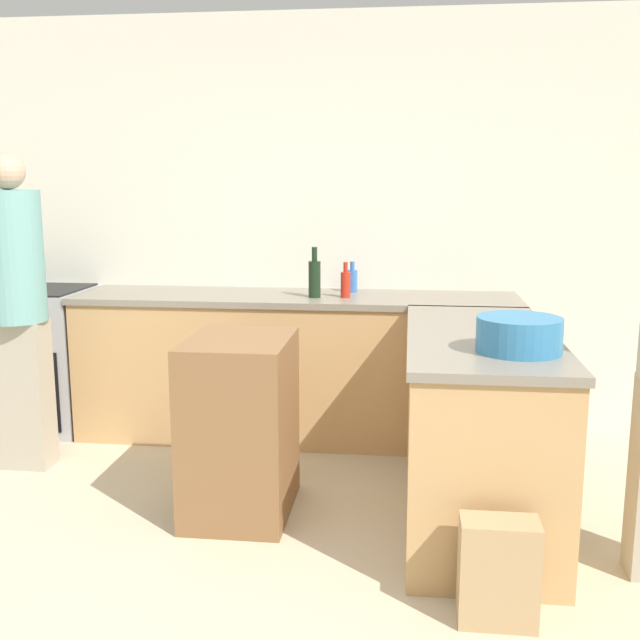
{
  "coord_description": "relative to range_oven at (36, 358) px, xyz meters",
  "views": [
    {
      "loc": [
        0.71,
        -2.54,
        1.64
      ],
      "look_at": [
        0.28,
        1.0,
        0.97
      ],
      "focal_mm": 42.0,
      "sensor_mm": 36.0,
      "label": 1
    }
  ],
  "objects": [
    {
      "name": "island_table",
      "position": [
        1.67,
        -1.16,
        -0.02
      ],
      "size": [
        0.5,
        0.64,
        0.89
      ],
      "color": "brown",
      "rests_on": "ground_plane"
    },
    {
      "name": "wine_bottle_dark",
      "position": [
        1.9,
        -0.08,
        0.58
      ],
      "size": [
        0.08,
        0.08,
        0.31
      ],
      "color": "black",
      "rests_on": "counter_back"
    },
    {
      "name": "hot_sauce_bottle",
      "position": [
        2.09,
        -0.07,
        0.55
      ],
      "size": [
        0.06,
        0.06,
        0.22
      ],
      "color": "red",
      "rests_on": "counter_back"
    },
    {
      "name": "wall_back",
      "position": [
        1.77,
        0.35,
        0.88
      ],
      "size": [
        8.0,
        0.06,
        2.7
      ],
      "color": "silver",
      "rests_on": "ground_plane"
    },
    {
      "name": "mixing_bowl",
      "position": [
        2.94,
        -1.47,
        0.53
      ],
      "size": [
        0.36,
        0.36,
        0.15
      ],
      "color": "teal",
      "rests_on": "counter_peninsula"
    },
    {
      "name": "counter_peninsula",
      "position": [
        2.82,
        -1.09,
        -0.0
      ],
      "size": [
        0.69,
        1.57,
        0.93
      ],
      "color": "tan",
      "rests_on": "ground_plane"
    },
    {
      "name": "range_oven",
      "position": [
        0.0,
        0.0,
        0.0
      ],
      "size": [
        0.73,
        0.64,
        0.94
      ],
      "color": "#ADADB2",
      "rests_on": "ground_plane"
    },
    {
      "name": "paper_bag",
      "position": [
        2.83,
        -2.0,
        -0.26
      ],
      "size": [
        0.29,
        0.16,
        0.41
      ],
      "color": "tan",
      "rests_on": "ground_plane"
    },
    {
      "name": "counter_back",
      "position": [
        1.77,
        0.0,
        -0.0
      ],
      "size": [
        2.79,
        0.66,
        0.93
      ],
      "color": "tan",
      "rests_on": "ground_plane"
    },
    {
      "name": "ground_plane",
      "position": [
        1.77,
        -2.08,
        -0.47
      ],
      "size": [
        14.0,
        14.0,
        0.0
      ],
      "primitive_type": "plane",
      "color": "beige"
    },
    {
      "name": "water_bottle_blue",
      "position": [
        2.11,
        0.17,
        0.54
      ],
      "size": [
        0.06,
        0.06,
        0.2
      ],
      "color": "#386BB7",
      "rests_on": "counter_back"
    },
    {
      "name": "person_by_range",
      "position": [
        0.29,
        -0.71,
        0.51
      ],
      "size": [
        0.33,
        0.33,
        1.79
      ],
      "color": "#ADA38E",
      "rests_on": "ground_plane"
    }
  ]
}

